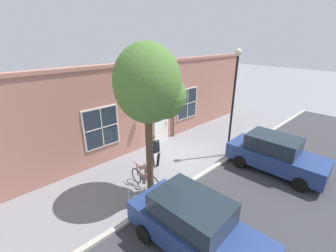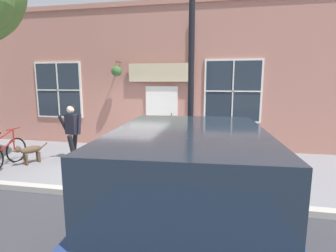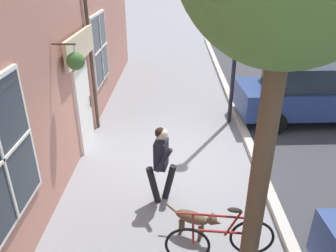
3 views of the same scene
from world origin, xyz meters
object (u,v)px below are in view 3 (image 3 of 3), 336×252
parked_car_mid_block (311,92)px  dog_on_leash (195,219)px  pedestrian_walking (161,159)px  leaning_bicycle (220,239)px

parked_car_mid_block → dog_on_leash: bearing=-127.0°
pedestrian_walking → leaning_bicycle: (0.96, -1.41, -0.57)m
pedestrian_walking → parked_car_mid_block: (4.21, 3.83, -0.07)m
pedestrian_walking → parked_car_mid_block: bearing=42.3°
dog_on_leash → parked_car_mid_block: 6.03m
pedestrian_walking → dog_on_leash: size_ratio=1.72×
pedestrian_walking → dog_on_leash: bearing=-58.5°
leaning_bicycle → pedestrian_walking: bearing=124.2°
pedestrian_walking → dog_on_leash: 1.27m
pedestrian_walking → parked_car_mid_block: size_ratio=0.36×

